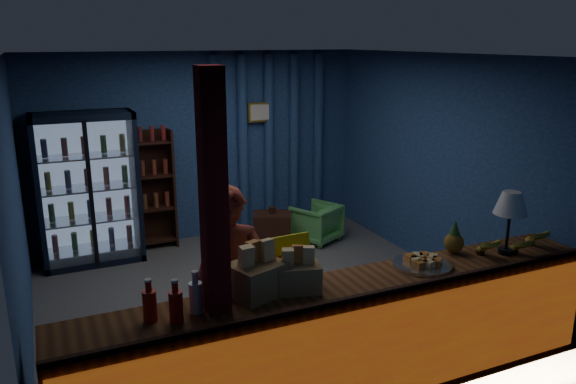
{
  "coord_description": "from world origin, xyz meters",
  "views": [
    {
      "loc": [
        -2.05,
        -5.3,
        2.76
      ],
      "look_at": [
        0.25,
        -0.2,
        1.22
      ],
      "focal_mm": 35.0,
      "sensor_mm": 36.0,
      "label": 1
    }
  ],
  "objects_px": {
    "shopkeeper": "(232,285)",
    "green_chair": "(316,223)",
    "pastry_tray": "(422,263)",
    "table_lamp": "(511,206)"
  },
  "relations": [
    {
      "from": "green_chair",
      "to": "pastry_tray",
      "type": "relative_size",
      "value": 1.19
    },
    {
      "from": "shopkeeper",
      "to": "green_chair",
      "type": "relative_size",
      "value": 2.82
    },
    {
      "from": "pastry_tray",
      "to": "green_chair",
      "type": "bearing_deg",
      "value": 78.38
    },
    {
      "from": "green_chair",
      "to": "pastry_tray",
      "type": "xyz_separation_m",
      "value": [
        -0.65,
        -3.18,
        0.71
      ]
    },
    {
      "from": "shopkeeper",
      "to": "green_chair",
      "type": "bearing_deg",
      "value": 73.95
    },
    {
      "from": "shopkeeper",
      "to": "pastry_tray",
      "type": "bearing_deg",
      "value": 1.99
    },
    {
      "from": "pastry_tray",
      "to": "table_lamp",
      "type": "height_order",
      "value": "table_lamp"
    },
    {
      "from": "shopkeeper",
      "to": "green_chair",
      "type": "height_order",
      "value": "shopkeeper"
    },
    {
      "from": "green_chair",
      "to": "shopkeeper",
      "type": "bearing_deg",
      "value": 24.81
    },
    {
      "from": "pastry_tray",
      "to": "table_lamp",
      "type": "relative_size",
      "value": 0.88
    }
  ]
}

